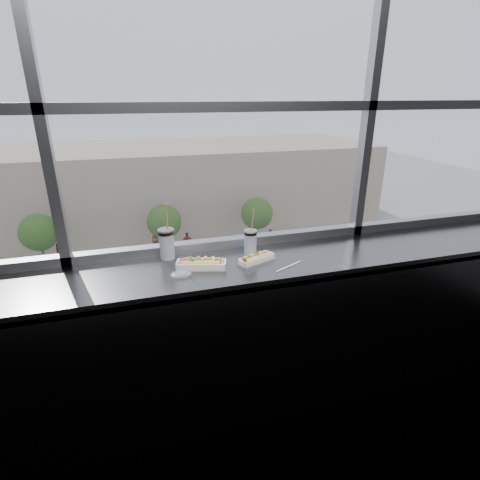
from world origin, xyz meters
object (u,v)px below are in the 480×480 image
object	(u,v)px
pedestrian_d	(270,236)
pedestrian_c	(187,240)
car_near_d	(293,301)
hotdog_tray_right	(256,258)
tree_left	(39,232)
tree_right	(257,213)
car_near_c	(152,324)
car_far_b	(200,258)
car_near_e	(388,287)
soda_cup_right	(250,241)
car_far_c	(293,249)
loose_straw	(289,266)
hotdog_tray_left	(201,264)
tree_center	(164,222)
pedestrian_a	(59,251)
wrapper	(181,274)
soda_cup_left	(167,242)
pedestrian_b	(156,239)

from	to	relation	value
pedestrian_d	pedestrian_c	bearing A→B (deg)	-96.96
car_near_d	hotdog_tray_right	bearing A→B (deg)	157.21
tree_left	tree_right	world-z (taller)	tree_left
car_near_c	car_far_b	xyz separation A→B (m)	(4.21, 8.00, 0.04)
hotdog_tray_right	tree_right	size ratio (longest dim) A/B	0.06
car_near_d	tree_left	size ratio (longest dim) A/B	1.46
hotdog_tray_right	pedestrian_d	distance (m)	31.69
car_near_e	tree_left	world-z (taller)	tree_left
soda_cup_right	car_far_c	world-z (taller)	soda_cup_right
car_far_b	pedestrian_c	xyz separation A→B (m)	(-0.30, 4.25, -0.11)
loose_straw	car_near_d	distance (m)	21.25
hotdog_tray_left	loose_straw	xyz separation A→B (m)	(0.51, -0.13, -0.03)
car_far_c	tree_center	xyz separation A→B (m)	(-10.08, 4.00, 2.02)
pedestrian_d	tree_left	size ratio (longest dim) A/B	0.43
pedestrian_a	tree_right	xyz separation A→B (m)	(16.83, -0.98, 2.04)
loose_straw	tree_left	world-z (taller)	loose_straw
car_near_c	hotdog_tray_right	bearing A→B (deg)	173.61
hotdog_tray_left	wrapper	bearing A→B (deg)	-134.50
wrapper	car_far_b	bearing A→B (deg)	80.13
soda_cup_left	soda_cup_right	distance (m)	0.53
car_far_c	car_near_c	bearing A→B (deg)	120.60
soda_cup_left	tree_right	size ratio (longest dim) A/B	0.08
soda_cup_left	tree_left	bearing A→B (deg)	104.85
car_near_d	pedestrian_b	xyz separation A→B (m)	(-7.28, 13.09, 0.02)
hotdog_tray_left	pedestrian_b	size ratio (longest dim) A/B	0.14
loose_straw	car_near_c	distance (m)	19.74
car_far_b	car_near_c	bearing A→B (deg)	156.88
car_far_b	tree_center	world-z (taller)	tree_center
car_far_b	pedestrian_a	size ratio (longest dim) A/B	3.52
hotdog_tray_right	car_far_b	xyz separation A→B (m)	(3.76, 24.29, -10.92)
tree_left	wrapper	bearing A→B (deg)	-75.20
hotdog_tray_right	car_far_c	bearing A→B (deg)	43.45
hotdog_tray_left	car_far_b	xyz separation A→B (m)	(4.11, 24.28, -10.92)
loose_straw	car_far_c	distance (m)	29.16
car_near_e	car_near_c	xyz separation A→B (m)	(-15.39, 0.00, 0.03)
loose_straw	car_far_c	xyz separation A→B (m)	(11.49, 24.42, -11.07)
pedestrian_c	car_near_c	bearing A→B (deg)	72.27
pedestrian_a	pedestrian_c	bearing A→B (deg)	-94.01
pedestrian_c	tree_right	xyz separation A→B (m)	(6.31, -0.25, 1.96)
hotdog_tray_left	car_near_c	size ratio (longest dim) A/B	0.05
hotdog_tray_right	wrapper	size ratio (longest dim) A/B	2.29
loose_straw	tree_left	distance (m)	30.90
car_near_e	pedestrian_b	world-z (taller)	pedestrian_b
wrapper	pedestrian_c	size ratio (longest dim) A/B	0.05
hotdog_tray_right	loose_straw	distance (m)	0.21
car_far_c	pedestrian_b	size ratio (longest dim) A/B	2.56
soda_cup_right	tree_right	bearing A→B (deg)	70.86
car_far_b	pedestrian_b	size ratio (longest dim) A/B	3.00
car_near_e	tree_left	distance (m)	25.94
soda_cup_right	loose_straw	distance (m)	0.31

